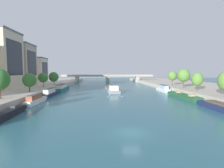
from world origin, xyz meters
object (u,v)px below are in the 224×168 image
(barge_midriver, at_px, (112,89))
(tree_left_past_mid, at_px, (0,79))
(moored_boat_left_midway, at_px, (50,93))
(tree_left_midway, at_px, (43,78))
(moored_boat_left_upstream, at_px, (62,88))
(moored_boat_left_downstream, at_px, (8,114))
(moored_boat_right_upstream, at_px, (163,89))
(bridge_far, at_px, (108,77))
(tree_left_far, at_px, (54,77))
(tree_left_by_lamp, at_px, (29,80))
(tree_right_third, at_px, (184,75))
(moored_boat_right_midway, at_px, (183,96))
(tree_right_far, at_px, (172,76))
(tree_right_end_of_row, at_px, (197,79))
(moored_boat_left_lone, at_px, (36,99))

(barge_midriver, height_order, tree_left_past_mid, tree_left_past_mid)
(moored_boat_left_midway, bearing_deg, tree_left_midway, 119.11)
(moored_boat_left_upstream, xyz_separation_m, tree_left_past_mid, (-5.84, -33.23, 5.35))
(moored_boat_left_downstream, height_order, moored_boat_right_upstream, moored_boat_right_upstream)
(tree_left_past_mid, distance_m, tree_left_midway, 28.35)
(tree_left_past_mid, relative_size, bridge_far, 0.10)
(moored_boat_left_downstream, height_order, tree_left_far, tree_left_far)
(moored_boat_left_midway, height_order, tree_left_by_lamp, tree_left_by_lamp)
(barge_midriver, xyz_separation_m, moored_boat_left_downstream, (-21.38, -39.79, -0.14))
(tree_right_third, height_order, bridge_far, tree_right_third)
(moored_boat_right_midway, xyz_separation_m, tree_left_past_mid, (-49.73, -10.72, 5.94))
(barge_midriver, bearing_deg, tree_left_past_mid, -132.15)
(moored_boat_left_upstream, relative_size, tree_left_past_mid, 2.33)
(moored_boat_right_upstream, bearing_deg, moored_boat_right_midway, -89.04)
(barge_midriver, xyz_separation_m, tree_left_far, (-28.34, 11.37, 4.93))
(tree_left_past_mid, bearing_deg, moored_boat_left_downstream, -53.00)
(tree_left_midway, relative_size, tree_right_third, 0.79)
(moored_boat_left_downstream, distance_m, tree_right_far, 65.10)
(moored_boat_left_upstream, height_order, tree_right_far, tree_right_far)
(moored_boat_right_midway, distance_m, moored_boat_right_upstream, 16.55)
(tree_left_by_lamp, height_order, tree_right_end_of_row, tree_right_end_of_row)
(tree_right_end_of_row, distance_m, tree_right_far, 20.03)
(moored_boat_right_upstream, xyz_separation_m, tree_left_midway, (-49.80, 1.08, 4.77))
(moored_boat_right_midway, relative_size, tree_left_far, 2.68)
(barge_midriver, bearing_deg, tree_left_far, 158.13)
(moored_boat_left_upstream, xyz_separation_m, bridge_far, (22.01, 54.15, 2.75))
(moored_boat_left_lone, height_order, moored_boat_right_upstream, moored_boat_right_upstream)
(moored_boat_left_lone, relative_size, tree_right_end_of_row, 1.75)
(moored_boat_left_lone, bearing_deg, tree_left_by_lamp, 120.57)
(moored_boat_right_upstream, xyz_separation_m, tree_right_third, (5.91, -5.52, 5.78))
(moored_boat_left_downstream, distance_m, tree_left_past_mid, 12.51)
(moored_boat_left_lone, relative_size, tree_left_by_lamp, 1.81)
(moored_boat_left_downstream, distance_m, moored_boat_right_upstream, 55.99)
(moored_boat_left_midway, distance_m, tree_right_far, 52.92)
(tree_left_midway, height_order, bridge_far, tree_left_midway)
(tree_left_by_lamp, distance_m, tree_right_end_of_row, 55.12)
(moored_boat_left_midway, relative_size, tree_right_end_of_row, 2.07)
(moored_boat_left_lone, distance_m, tree_left_past_mid, 9.38)
(tree_left_by_lamp, bearing_deg, tree_left_midway, 93.46)
(tree_left_far, distance_m, bridge_far, 53.15)
(tree_right_third, height_order, tree_right_far, tree_right_third)
(moored_boat_left_midway, xyz_separation_m, tree_right_third, (49.48, 4.58, 5.85))
(moored_boat_left_lone, bearing_deg, tree_left_far, 99.76)
(moored_boat_left_upstream, bearing_deg, moored_boat_left_downstream, -88.90)
(tree_left_midway, distance_m, tree_right_third, 56.10)
(moored_boat_left_upstream, bearing_deg, moored_boat_left_lone, -89.22)
(moored_boat_left_upstream, bearing_deg, moored_boat_right_upstream, -7.79)
(tree_left_past_mid, bearing_deg, tree_right_third, 21.44)
(tree_left_by_lamp, height_order, bridge_far, tree_left_by_lamp)
(moored_boat_right_upstream, bearing_deg, tree_right_far, 42.05)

